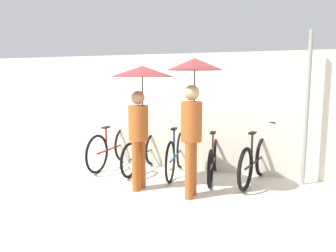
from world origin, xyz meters
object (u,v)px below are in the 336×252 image
object	(u,v)px
parked_bicycle_0	(111,148)
parked_bicycle_3	(213,160)
parked_bicycle_1	(142,153)
parked_bicycle_2	(176,155)
parked_bicycle_4	(254,162)
pedestrian_center	(193,94)
pedestrian_leading	(141,92)

from	to	relation	value
parked_bicycle_0	parked_bicycle_3	xyz separation A→B (m)	(2.18, -0.09, -0.04)
parked_bicycle_1	parked_bicycle_2	bearing A→B (deg)	-90.45
parked_bicycle_4	parked_bicycle_1	bearing A→B (deg)	99.94
parked_bicycle_1	parked_bicycle_2	world-z (taller)	parked_bicycle_1
parked_bicycle_3	pedestrian_center	distance (m)	1.60
parked_bicycle_1	pedestrian_leading	world-z (taller)	pedestrian_leading
parked_bicycle_1	parked_bicycle_3	distance (m)	1.45
parked_bicycle_0	parked_bicycle_1	size ratio (longest dim) A/B	1.07
parked_bicycle_2	pedestrian_center	world-z (taller)	pedestrian_center
parked_bicycle_2	parked_bicycle_3	world-z (taller)	parked_bicycle_3
parked_bicycle_0	parked_bicycle_2	bearing A→B (deg)	-92.47
parked_bicycle_1	parked_bicycle_3	world-z (taller)	parked_bicycle_1
parked_bicycle_2	parked_bicycle_4	distance (m)	1.46
parked_bicycle_1	parked_bicycle_2	distance (m)	0.73
parked_bicycle_1	parked_bicycle_4	distance (m)	2.18
parked_bicycle_0	pedestrian_leading	world-z (taller)	pedestrian_leading
parked_bicycle_0	parked_bicycle_4	world-z (taller)	parked_bicycle_0
pedestrian_center	parked_bicycle_3	bearing A→B (deg)	84.69
parked_bicycle_1	pedestrian_leading	distance (m)	1.64
parked_bicycle_2	parked_bicycle_4	bearing A→B (deg)	-97.54
pedestrian_leading	parked_bicycle_0	bearing A→B (deg)	145.85
parked_bicycle_2	parked_bicycle_3	bearing A→B (deg)	-97.60
parked_bicycle_0	parked_bicycle_1	bearing A→B (deg)	-94.25
parked_bicycle_4	parked_bicycle_0	bearing A→B (deg)	98.72
parked_bicycle_2	pedestrian_leading	xyz separation A→B (m)	(-0.29, -0.93, 1.22)
parked_bicycle_3	parked_bicycle_4	world-z (taller)	parked_bicycle_3
parked_bicycle_2	parked_bicycle_3	size ratio (longest dim) A/B	1.02
parked_bicycle_1	parked_bicycle_3	bearing A→B (deg)	-89.48
parked_bicycle_0	pedestrian_leading	bearing A→B (deg)	-130.05
parked_bicycle_3	parked_bicycle_4	distance (m)	0.73
parked_bicycle_1	parked_bicycle_4	xyz separation A→B (m)	(2.18, -0.02, 0.02)
parked_bicycle_0	parked_bicycle_1	xyz separation A→B (m)	(0.73, -0.07, -0.04)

